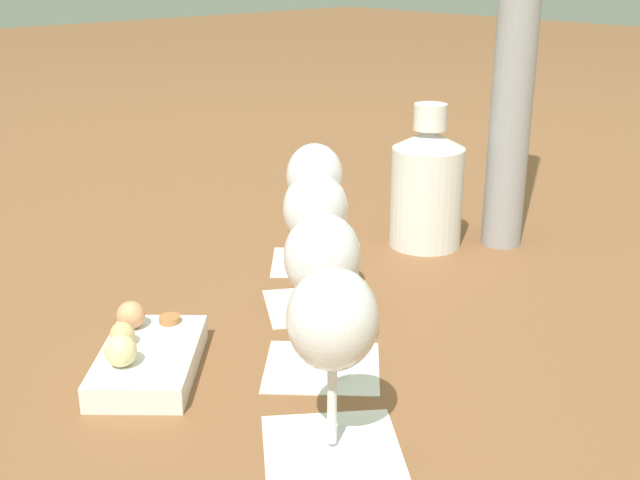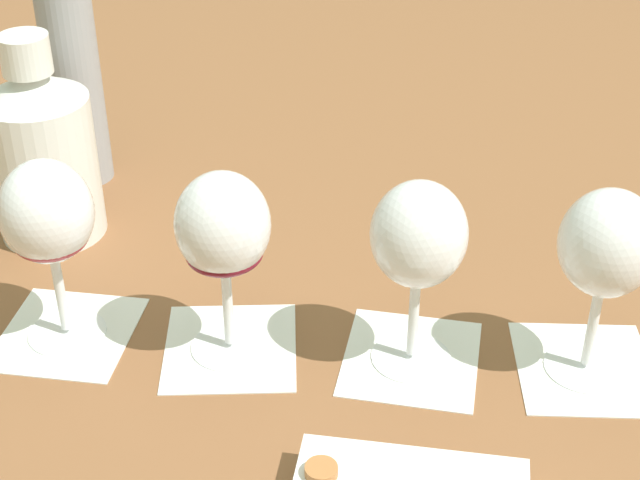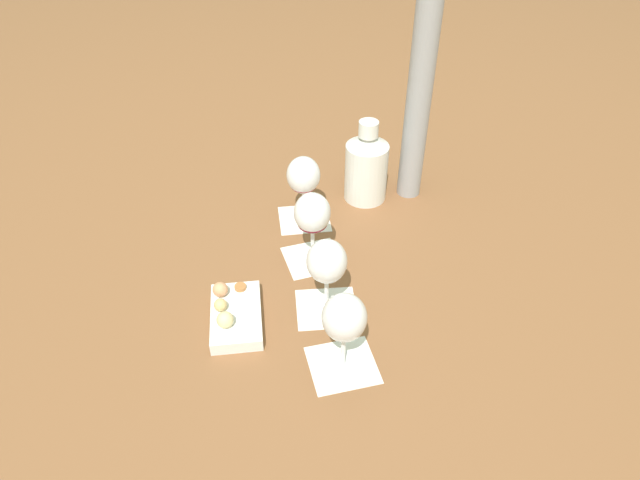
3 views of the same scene
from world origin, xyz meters
name	(u,v)px [view 1 (image 1 of 3)]	position (x,y,z in m)	size (l,w,h in m)	color
ground_plane	(321,332)	(0.00, 0.00, 0.00)	(8.00, 8.00, 0.00)	brown
tasting_card_0	(315,262)	(-0.17, 0.14, 0.00)	(0.16, 0.16, 0.00)	white
tasting_card_1	(316,305)	(-0.06, 0.04, 0.00)	(0.16, 0.16, 0.00)	white
tasting_card_2	(322,367)	(0.06, -0.06, 0.00)	(0.16, 0.16, 0.00)	white
tasting_card_3	(332,447)	(0.17, -0.15, 0.00)	(0.16, 0.16, 0.00)	white
wine_glass_0	(315,182)	(-0.17, 0.14, 0.12)	(0.08, 0.08, 0.17)	white
wine_glass_1	(315,216)	(-0.06, 0.04, 0.12)	(0.08, 0.08, 0.17)	white
wine_glass_2	(322,264)	(0.06, -0.06, 0.12)	(0.08, 0.08, 0.17)	white
wine_glass_3	(333,329)	(0.17, -0.15, 0.12)	(0.08, 0.08, 0.17)	white
ceramic_vase	(427,186)	(-0.11, 0.31, 0.09)	(0.11, 0.11, 0.21)	white
snack_dish	(146,356)	(-0.06, -0.20, 0.02)	(0.19, 0.18, 0.06)	white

